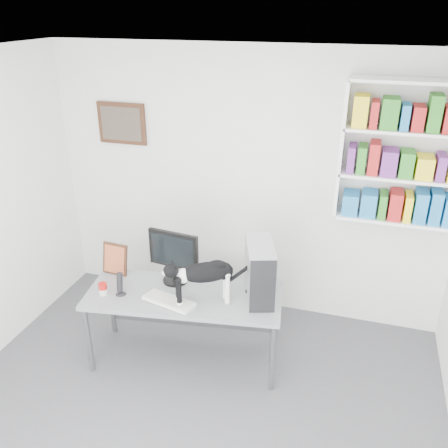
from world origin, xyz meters
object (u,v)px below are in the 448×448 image
Objects in this scene: leaning_print at (115,258)px; cat at (205,283)px; bookshelf at (402,154)px; monitor at (174,257)px; pc_tower at (260,271)px; soup_can at (103,289)px; keyboard at (169,301)px; speaker at (120,284)px; desk at (185,327)px.

cat is at bearing -9.01° from leaning_print.
bookshelf is 2.45× the size of monitor.
bookshelf reaches higher than cat.
cat is (-0.41, -0.24, -0.05)m from pc_tower.
leaning_print is (-1.37, -0.01, -0.09)m from pc_tower.
pc_tower is at bearing -143.37° from bookshelf.
leaning_print is 0.38m from soup_can.
pc_tower is 0.48m from cat.
monitor reaches higher than keyboard.
pc_tower is 2.28× the size of speaker.
monitor is at bearing -157.56° from bookshelf.
desk is at bearing 17.19° from soup_can.
keyboard is at bearing -147.90° from bookshelf.
cat is at bearing -145.17° from bookshelf.
monitor is 2.34× the size of speaker.
leaning_print reaches higher than speaker.
bookshelf is 5.72× the size of speaker.
pc_tower is 0.76× the size of cat.
monitor is (-1.82, -0.75, -0.89)m from bookshelf.
pc_tower reaches higher than soup_can.
speaker is at bearing 15.90° from soup_can.
bookshelf is 2.34m from keyboard.
keyboard is at bearing 167.44° from cat.
desk is 3.44× the size of pc_tower.
bookshelf is 11.52× the size of soup_can.
monitor is 0.77× the size of cat.
monitor is at bearing 117.07° from keyboard.
soup_can is at bearing -137.07° from monitor.
leaning_print is (-0.67, 0.31, 0.14)m from keyboard.
keyboard is (-0.07, -0.16, 0.37)m from desk.
desk is 3.76× the size of keyboard.
monitor is 0.59m from leaning_print.
soup_can is 0.91m from cat.
monitor reaches higher than leaning_print.
keyboard is 0.91× the size of pc_tower.
leaning_print is at bearing 168.54° from keyboard.
leaning_print is at bearing 137.99° from cat.
leaning_print reaches higher than desk.
speaker is at bearing -51.51° from leaning_print.
monitor is (-0.15, 0.18, 0.61)m from desk.
bookshelf reaches higher than pc_tower.
monitor is at bearing 52.82° from speaker.
bookshelf is at bearing 20.46° from desk.
keyboard is at bearing -70.11° from monitor.
speaker is at bearing -153.48° from bookshelf.
bookshelf is at bearing 36.76° from speaker.
soup_can reaches higher than keyboard.
monitor is at bearing 6.98° from leaning_print.
desk is 0.89m from pc_tower.
bookshelf is 2.42m from desk.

